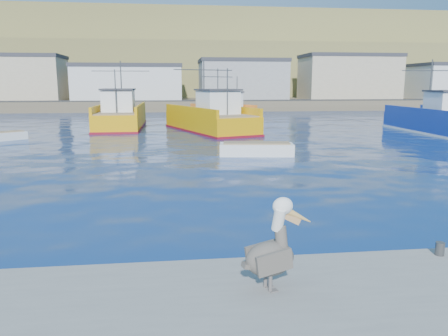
% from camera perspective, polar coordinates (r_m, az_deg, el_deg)
% --- Properties ---
extents(ground, '(260.00, 260.00, 0.00)m').
position_cam_1_polar(ground, '(13.05, 6.42, -8.27)').
color(ground, navy).
rests_on(ground, ground).
extents(dock_bollards, '(36.20, 0.20, 0.30)m').
position_cam_1_polar(dock_bollards, '(9.95, 14.51, -10.78)').
color(dock_bollards, '#4C4C4C').
rests_on(dock_bollards, dock).
extents(far_shore, '(200.00, 81.00, 24.00)m').
position_cam_1_polar(far_shore, '(121.31, -5.72, 13.04)').
color(far_shore, brown).
rests_on(far_shore, ground).
extents(trawler_yellow_a, '(5.75, 12.58, 6.68)m').
position_cam_1_polar(trawler_yellow_a, '(45.07, -13.31, 6.56)').
color(trawler_yellow_a, '#D89407').
rests_on(trawler_yellow_a, ground).
extents(trawler_yellow_b, '(8.24, 13.28, 6.67)m').
position_cam_1_polar(trawler_yellow_b, '(40.53, -1.74, 6.39)').
color(trawler_yellow_b, '#D89407').
rests_on(trawler_yellow_b, ground).
extents(trawler_blue, '(5.69, 11.91, 6.58)m').
position_cam_1_polar(trawler_blue, '(43.97, 25.99, 5.61)').
color(trawler_blue, '#15359A').
rests_on(trawler_blue, ground).
extents(boat_orange, '(7.71, 9.47, 6.18)m').
position_cam_1_polar(boat_orange, '(53.84, -0.00, 7.46)').
color(boat_orange, orange).
rests_on(boat_orange, ground).
extents(skiff_left, '(3.78, 3.39, 0.82)m').
position_cam_1_polar(skiff_left, '(37.89, -27.24, 3.60)').
color(skiff_left, silver).
rests_on(skiff_left, ground).
extents(skiff_mid, '(4.62, 2.15, 0.97)m').
position_cam_1_polar(skiff_mid, '(26.72, 4.25, 2.33)').
color(skiff_mid, silver).
rests_on(skiff_mid, ground).
extents(pelican, '(1.41, 0.77, 1.75)m').
position_cam_1_polar(pelican, '(8.23, 6.35, -10.69)').
color(pelican, '#595451').
rests_on(pelican, dock).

